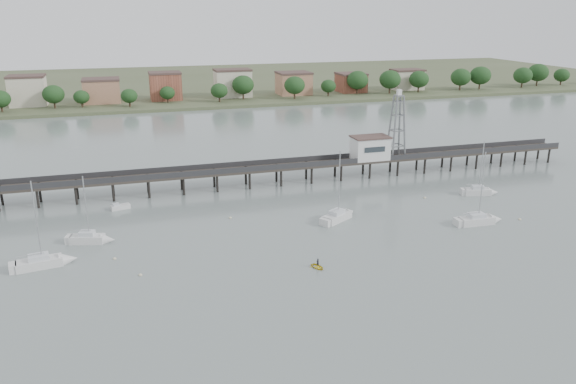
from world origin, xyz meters
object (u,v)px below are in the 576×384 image
sailboat_d (483,220)px  pier (263,168)px  sailboat_a (50,262)px  white_tender (120,207)px  sailboat_c (341,215)px  yellow_dinghy (318,268)px  sailboat_e (482,192)px  sailboat_b (94,239)px  lattice_tower (397,127)px

sailboat_d → pier: bearing=135.8°
sailboat_a → sailboat_d: 72.52m
white_tender → sailboat_d: bearing=-37.2°
pier → white_tender: (-30.20, -7.13, -3.36)m
sailboat_c → yellow_dinghy: 21.31m
pier → yellow_dinghy: 42.57m
sailboat_a → sailboat_d: bearing=-12.0°
pier → sailboat_d: (31.89, -33.58, -3.16)m
sailboat_e → sailboat_a: (-82.20, -10.74, -0.01)m
sailboat_e → sailboat_d: size_ratio=0.85×
sailboat_a → white_tender: bearing=56.5°
sailboat_a → white_tender: (10.35, 22.96, -0.21)m
pier → sailboat_d: sailboat_d is taller
sailboat_a → sailboat_b: bearing=40.5°
pier → white_tender: pier is taller
sailboat_b → white_tender: size_ratio=3.11×
sailboat_e → sailboat_a: sailboat_a is taller
pier → sailboat_e: size_ratio=12.69×
sailboat_e → sailboat_d: 17.26m
sailboat_a → sailboat_b: size_ratio=1.18×
pier → sailboat_b: size_ratio=12.55×
pier → white_tender: 31.21m
sailboat_d → yellow_dinghy: (-34.39, -8.74, -0.64)m
sailboat_d → sailboat_c: size_ratio=1.02×
sailboat_e → white_tender: bearing=-174.2°
pier → sailboat_c: size_ratio=10.99×
pier → yellow_dinghy: (-2.50, -42.32, -3.79)m
sailboat_c → yellow_dinghy: (-11.02, -18.23, -0.64)m
pier → sailboat_a: size_ratio=10.63×
sailboat_a → yellow_dinghy: bearing=-27.0°
white_tender → yellow_dinghy: white_tender is taller
sailboat_e → sailboat_a: bearing=-157.1°
lattice_tower → sailboat_b: bearing=-160.9°
white_tender → lattice_tower: bearing=-7.5°
white_tender → pier: bearing=-0.8°
pier → lattice_tower: lattice_tower is taller
lattice_tower → sailboat_b: 70.60m
sailboat_e → sailboat_d: sailboat_d is taller
sailboat_e → yellow_dinghy: sailboat_e is taller
sailboat_c → sailboat_e: bearing=-23.8°
sailboat_b → white_tender: 16.33m
sailboat_b → sailboat_c: sailboat_c is taller
lattice_tower → sailboat_a: size_ratio=1.10×
lattice_tower → white_tender: bearing=-173.4°
lattice_tower → sailboat_b: size_ratio=1.30×
pier → sailboat_b: (-34.46, -22.90, -3.15)m
sailboat_b → white_tender: (4.26, 15.76, -0.22)m
sailboat_c → sailboat_b: bearing=146.4°
lattice_tower → yellow_dinghy: lattice_tower is taller
pier → sailboat_e: bearing=-24.9°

